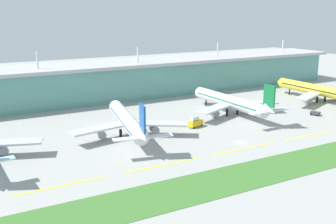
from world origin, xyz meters
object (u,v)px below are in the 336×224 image
Objects in this scene: airliner_near_middle at (127,121)px; fuel_truck at (195,122)px; airliner_far_middle at (231,102)px; pushback_tug at (315,113)px; airliner_farthest at (320,90)px.

fuel_truck is (31.23, -1.95, -4.18)m from airliner_near_middle.
airliner_far_middle is (57.92, 8.00, 0.00)m from airliner_near_middle.
airliner_farthest is at bearing 38.28° from pushback_tug.
airliner_near_middle is 0.98× the size of airliner_far_middle.
airliner_farthest is (118.64, 6.84, 0.01)m from airliner_near_middle.
airliner_near_middle is 12.01× the size of pushback_tug.
airliner_far_middle is 0.94× the size of airliner_farthest.
fuel_truck is 1.54× the size of pushback_tug.
airliner_near_middle is at bearing -176.70° from airliner_farthest.
airliner_farthest is 13.01× the size of pushback_tug.
airliner_far_middle is 60.72m from airliner_farthest.
airliner_near_middle is at bearing -172.14° from airliner_far_middle.
airliner_near_middle is 58.47m from airliner_far_middle.
pushback_tug is (-25.30, -19.97, -5.35)m from airliner_farthest.
pushback_tug is at bearing -8.01° from airliner_near_middle.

